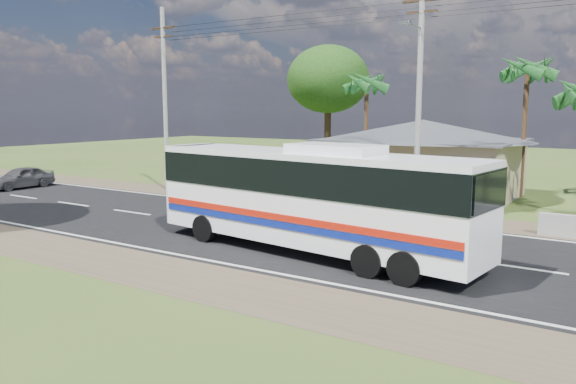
# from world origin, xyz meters

# --- Properties ---
(ground) EXTENTS (120.00, 120.00, 0.00)m
(ground) POSITION_xyz_m (0.00, 0.00, 0.00)
(ground) COLOR #344C1B
(ground) RESTS_ON ground
(road) EXTENTS (120.00, 16.00, 0.03)m
(road) POSITION_xyz_m (0.00, 0.00, 0.01)
(road) COLOR black
(road) RESTS_ON ground
(house) EXTENTS (12.40, 10.00, 5.00)m
(house) POSITION_xyz_m (1.00, 13.00, 2.64)
(house) COLOR tan
(house) RESTS_ON ground
(utility_poles) EXTENTS (32.80, 2.22, 11.00)m
(utility_poles) POSITION_xyz_m (2.67, 6.49, 5.77)
(utility_poles) COLOR #9E9E99
(utility_poles) RESTS_ON ground
(palm_mid) EXTENTS (2.80, 2.80, 8.20)m
(palm_mid) POSITION_xyz_m (6.00, 15.50, 7.16)
(palm_mid) COLOR #47301E
(palm_mid) RESTS_ON ground
(palm_far) EXTENTS (2.80, 2.80, 7.70)m
(palm_far) POSITION_xyz_m (-4.00, 16.00, 6.68)
(palm_far) COLOR #47301E
(palm_far) RESTS_ON ground
(tree_behind_house) EXTENTS (6.00, 6.00, 9.61)m
(tree_behind_house) POSITION_xyz_m (-8.00, 18.00, 7.12)
(tree_behind_house) COLOR #47301E
(tree_behind_house) RESTS_ON ground
(coach_bus) EXTENTS (12.68, 4.13, 3.87)m
(coach_bus) POSITION_xyz_m (2.25, -1.99, 2.21)
(coach_bus) COLOR white
(coach_bus) RESTS_ON ground
(small_car) EXTENTS (1.65, 4.07, 1.39)m
(small_car) POSITION_xyz_m (-21.49, 2.12, 0.69)
(small_car) COLOR #323134
(small_car) RESTS_ON ground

